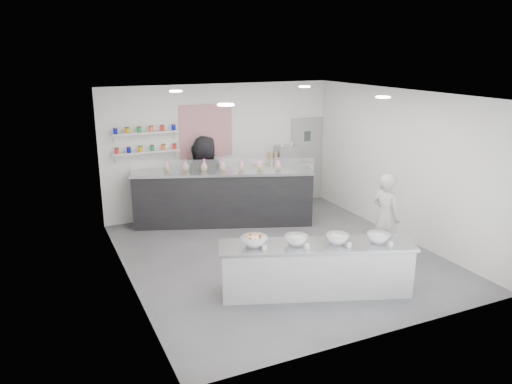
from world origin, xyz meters
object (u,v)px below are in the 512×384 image
back_bar (223,198)px  staff_right (205,179)px  woman_prep (386,218)px  espresso_ledge (283,184)px  prep_counter (316,268)px  espresso_machine (287,155)px  staff_left (197,182)px

back_bar → staff_right: 0.60m
woman_prep → espresso_ledge: bearing=-8.7°
prep_counter → staff_right: staff_right is taller
espresso_ledge → woman_prep: (0.13, -3.75, 0.29)m
back_bar → espresso_ledge: 1.98m
espresso_machine → woman_prep: 3.78m
prep_counter → espresso_ledge: espresso_ledge is taller
espresso_ledge → espresso_machine: size_ratio=2.66×
back_bar → woman_prep: size_ratio=2.39×
staff_left → staff_right: 0.22m
espresso_ledge → woman_prep: woman_prep is taller
prep_counter → espresso_machine: size_ratio=5.67×
espresso_ledge → staff_left: (-2.27, -0.18, 0.35)m
espresso_machine → staff_left: size_ratio=0.31×
espresso_ledge → woman_prep: bearing=-88.1°
back_bar → woman_prep: 3.64m
staff_left → back_bar: bearing=124.6°
staff_right → staff_left: bearing=-38.3°
woman_prep → staff_left: bearing=23.3°
espresso_machine → woman_prep: size_ratio=0.33×
prep_counter → espresso_ledge: 4.67m
back_bar → espresso_machine: size_ratio=7.27×
espresso_ledge → espresso_machine: (0.08, 0.00, 0.73)m
prep_counter → staff_right: size_ratio=1.57×
prep_counter → back_bar: back_bar is taller
back_bar → staff_right: bearing=144.9°
woman_prep → back_bar: bearing=22.3°
staff_left → prep_counter: bearing=93.5°
espresso_machine → staff_right: bearing=-172.1°
woman_prep → staff_left: size_ratio=0.93×
back_bar → espresso_ledge: back_bar is taller
prep_counter → woman_prep: size_ratio=1.86×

